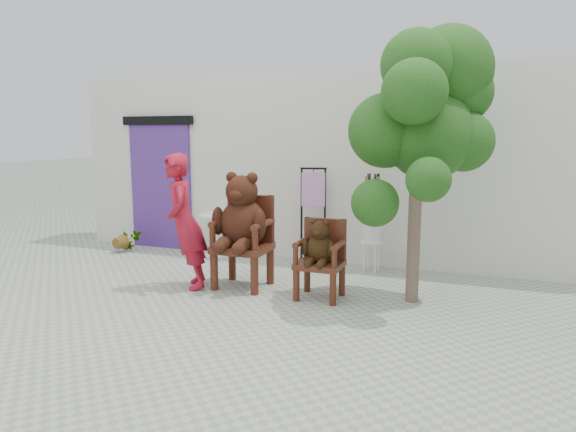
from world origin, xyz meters
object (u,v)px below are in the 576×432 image
object	(u,v)px
display_stand	(313,228)
stool_bucket	(372,229)
chair_big	(242,223)
tree	(428,110)
chair_small	(321,251)
cafe_table	(217,230)
person	(185,222)

from	to	relation	value
display_stand	stool_bucket	world-z (taller)	display_stand
chair_big	tree	distance (m)	2.71
chair_small	display_stand	world-z (taller)	display_stand
chair_big	tree	xyz separation A→B (m)	(2.28, 0.31, 1.43)
stool_bucket	chair_small	bearing A→B (deg)	-103.14
chair_big	cafe_table	world-z (taller)	chair_big
cafe_table	display_stand	bearing A→B (deg)	-0.16
display_stand	stool_bucket	distance (m)	0.94
cafe_table	display_stand	xyz separation A→B (m)	(1.68, -0.00, 0.14)
chair_small	stool_bucket	size ratio (longest dim) A/B	0.69
chair_small	stool_bucket	xyz separation A→B (m)	(0.34, 1.46, 0.05)
chair_big	display_stand	distance (m)	1.56
display_stand	tree	xyz separation A→B (m)	(1.77, -1.14, 1.71)
person	display_stand	distance (m)	2.14
chair_big	person	world-z (taller)	person
person	stool_bucket	size ratio (longest dim) A/B	1.22
chair_small	person	xyz separation A→B (m)	(-1.78, -0.23, 0.29)
person	tree	size ratio (longest dim) A/B	0.54
person	cafe_table	world-z (taller)	person
chair_small	stool_bucket	bearing A→B (deg)	76.86
tree	display_stand	bearing A→B (deg)	147.35
chair_big	chair_small	distance (m)	1.13
person	cafe_table	xyz separation A→B (m)	(-0.50, 1.76, -0.44)
stool_bucket	tree	size ratio (longest dim) A/B	0.44
display_stand	chair_big	bearing A→B (deg)	-123.78
chair_big	cafe_table	bearing A→B (deg)	128.99
display_stand	stool_bucket	size ratio (longest dim) A/B	1.04
cafe_table	stool_bucket	world-z (taller)	stool_bucket
chair_big	chair_small	world-z (taller)	chair_big
chair_big	tree	size ratio (longest dim) A/B	0.46
chair_small	tree	bearing A→B (deg)	18.43
cafe_table	chair_small	bearing A→B (deg)	-34.00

